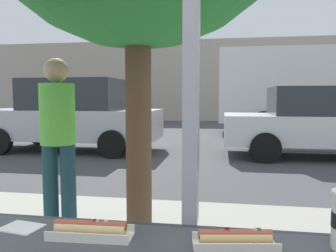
{
  "coord_description": "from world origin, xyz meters",
  "views": [
    {
      "loc": [
        0.1,
        -1.01,
        1.38
      ],
      "look_at": [
        -0.5,
        2.66,
        1.06
      ],
      "focal_mm": 35.88,
      "sensor_mm": 36.0,
      "label": 1
    }
  ],
  "objects_px": {
    "parked_car_silver": "(72,115)",
    "box_truck": "(302,89)",
    "parked_car_white": "(324,121)",
    "pedestrian": "(58,134)",
    "hotdog_tray_far": "(91,230)",
    "hotdog_tray_near": "(235,239)"
  },
  "relations": [
    {
      "from": "hotdog_tray_near",
      "to": "box_truck",
      "type": "height_order",
      "value": "box_truck"
    },
    {
      "from": "box_truck",
      "to": "parked_car_white",
      "type": "bearing_deg",
      "value": -96.78
    },
    {
      "from": "parked_car_white",
      "to": "pedestrian",
      "type": "height_order",
      "value": "pedestrian"
    },
    {
      "from": "hotdog_tray_near",
      "to": "parked_car_silver",
      "type": "height_order",
      "value": "parked_car_silver"
    },
    {
      "from": "parked_car_white",
      "to": "box_truck",
      "type": "distance_m",
      "value": 4.99
    },
    {
      "from": "parked_car_white",
      "to": "hotdog_tray_far",
      "type": "bearing_deg",
      "value": -110.39
    },
    {
      "from": "box_truck",
      "to": "pedestrian",
      "type": "xyz_separation_m",
      "value": [
        -4.38,
        -10.09,
        -0.63
      ]
    },
    {
      "from": "box_truck",
      "to": "hotdog_tray_far",
      "type": "bearing_deg",
      "value": -105.08
    },
    {
      "from": "parked_car_silver",
      "to": "box_truck",
      "type": "bearing_deg",
      "value": 36.06
    },
    {
      "from": "hotdog_tray_near",
      "to": "parked_car_silver",
      "type": "bearing_deg",
      "value": 118.28
    },
    {
      "from": "hotdog_tray_far",
      "to": "pedestrian",
      "type": "relative_size",
      "value": 0.15
    },
    {
      "from": "hotdog_tray_near",
      "to": "hotdog_tray_far",
      "type": "height_order",
      "value": "same"
    },
    {
      "from": "hotdog_tray_near",
      "to": "parked_car_white",
      "type": "height_order",
      "value": "parked_car_white"
    },
    {
      "from": "hotdog_tray_near",
      "to": "parked_car_silver",
      "type": "distance_m",
      "value": 8.16
    },
    {
      "from": "hotdog_tray_far",
      "to": "box_truck",
      "type": "distance_m",
      "value": 12.52
    },
    {
      "from": "parked_car_silver",
      "to": "parked_car_white",
      "type": "relative_size",
      "value": 1.01
    },
    {
      "from": "pedestrian",
      "to": "parked_car_silver",
      "type": "bearing_deg",
      "value": 114.05
    },
    {
      "from": "parked_car_silver",
      "to": "box_truck",
      "type": "relative_size",
      "value": 0.71
    },
    {
      "from": "parked_car_white",
      "to": "pedestrian",
      "type": "xyz_separation_m",
      "value": [
        -3.8,
        -5.21,
        0.21
      ]
    },
    {
      "from": "hotdog_tray_near",
      "to": "box_truck",
      "type": "xyz_separation_m",
      "value": [
        2.83,
        12.07,
        0.68
      ]
    },
    {
      "from": "hotdog_tray_near",
      "to": "hotdog_tray_far",
      "type": "relative_size",
      "value": 0.96
    },
    {
      "from": "parked_car_silver",
      "to": "pedestrian",
      "type": "height_order",
      "value": "parked_car_silver"
    }
  ]
}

